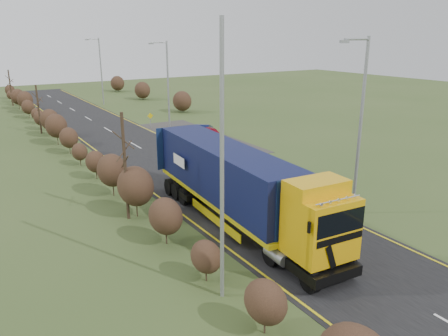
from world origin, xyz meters
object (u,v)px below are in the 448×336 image
car_blue_sedan (203,131)px  speed_sign (232,147)px  streetlight_near (359,120)px  lorry (237,183)px  car_red_hatchback (207,133)px

car_blue_sedan → speed_sign: speed_sign is taller
streetlight_near → car_blue_sedan: bearing=83.8°
lorry → car_red_hatchback: size_ratio=3.86×
lorry → streetlight_near: bearing=-14.5°
car_blue_sedan → streetlight_near: 22.33m
lorry → streetlight_near: 7.54m
lorry → car_red_hatchback: 20.28m
lorry → streetlight_near: (6.54, -2.17, 3.05)m
car_red_hatchback → streetlight_near: bearing=82.4°
car_red_hatchback → car_blue_sedan: (0.29, 1.23, -0.02)m
lorry → car_blue_sedan: 21.51m
car_blue_sedan → speed_sign: size_ratio=1.91×
speed_sign → streetlight_near: bearing=-87.5°
lorry → speed_sign: size_ratio=7.33×
car_red_hatchback → streetlight_near: size_ratio=0.41×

